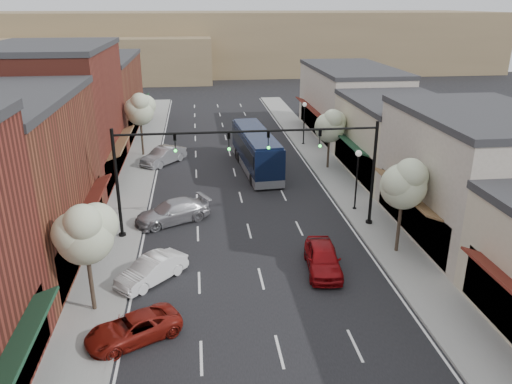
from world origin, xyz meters
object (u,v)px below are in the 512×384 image
object	(u,v)px
tree_left_near	(85,232)
tree_left_far	(140,109)
signal_mast_right	(338,160)
lamp_post_near	(357,170)
tree_right_far	(330,125)
red_hatchback	(323,258)
parked_car_c	(172,212)
parked_car_a	(133,329)
signal_mast_left	(156,166)
parked_car_e	(164,156)
parked_car_b	(152,270)
lamp_post_far	(304,116)
tree_right_near	(405,182)
coach_bus	(256,150)

from	to	relation	value
tree_left_near	tree_left_far	distance (m)	26.00
signal_mast_right	lamp_post_near	xyz separation A→B (m)	(2.18, 2.50, -1.62)
tree_right_far	lamp_post_near	distance (m)	9.51
red_hatchback	parked_car_c	world-z (taller)	red_hatchback
tree_left_far	parked_car_a	world-z (taller)	tree_left_far
signal_mast_left	tree_right_far	bearing A→B (deg)	40.54
parked_car_e	signal_mast_left	bearing A→B (deg)	-49.69
parked_car_e	lamp_post_near	bearing A→B (deg)	-4.03
parked_car_e	tree_left_far	bearing A→B (deg)	164.68
parked_car_b	red_hatchback	bearing A→B (deg)	44.38
signal_mast_right	red_hatchback	size ratio (longest dim) A/B	1.85
red_hatchback	parked_car_b	distance (m)	9.23
lamp_post_far	parked_car_c	world-z (taller)	lamp_post_far
red_hatchback	parked_car_a	bearing A→B (deg)	-146.84
tree_right_near	parked_car_a	bearing A→B (deg)	-156.32
tree_left_far	parked_car_e	world-z (taller)	tree_left_far
coach_bus	parked_car_b	size ratio (longest dim) A/B	2.77
signal_mast_right	lamp_post_far	distance (m)	20.19
tree_right_near	lamp_post_far	distance (m)	24.11
tree_left_far	red_hatchback	bearing A→B (deg)	-63.45
lamp_post_near	parked_car_c	world-z (taller)	lamp_post_near
parked_car_b	parked_car_c	world-z (taller)	parked_car_c
tree_right_near	coach_bus	size ratio (longest dim) A/B	0.53
signal_mast_left	red_hatchback	distance (m)	11.31
tree_right_near	parked_car_a	world-z (taller)	tree_right_near
signal_mast_left	tree_left_near	world-z (taller)	signal_mast_left
tree_left_far	parked_car_c	xyz separation A→B (m)	(3.31, -15.91, -3.87)
signal_mast_right	coach_bus	size ratio (longest dim) A/B	0.73
tree_right_near	parked_car_b	size ratio (longest dim) A/B	1.45
tree_left_far	coach_bus	world-z (taller)	tree_left_far
lamp_post_far	parked_car_b	bearing A→B (deg)	-117.96
tree_left_near	coach_bus	size ratio (longest dim) A/B	0.50
tree_left_near	coach_bus	distance (m)	23.14
tree_left_far	parked_car_b	xyz separation A→B (m)	(2.49, -23.48, -3.93)
lamp_post_near	parked_car_a	size ratio (longest dim) A/B	1.07
signal_mast_right	signal_mast_left	distance (m)	11.24
signal_mast_left	lamp_post_far	distance (m)	24.14
lamp_post_far	signal_mast_right	bearing A→B (deg)	-96.22
lamp_post_near	signal_mast_right	bearing A→B (deg)	-131.05
red_hatchback	parked_car_b	size ratio (longest dim) A/B	1.08
signal_mast_right	parked_car_b	world-z (taller)	signal_mast_right
signal_mast_left	lamp_post_near	bearing A→B (deg)	10.56
tree_right_near	signal_mast_right	bearing A→B (deg)	123.91
tree_left_far	lamp_post_near	world-z (taller)	tree_left_far
tree_right_near	parked_car_b	world-z (taller)	tree_right_near
coach_bus	parked_car_e	xyz separation A→B (m)	(-8.16, 2.61, -1.01)
tree_left_near	parked_car_b	size ratio (longest dim) A/B	1.39
tree_left_near	lamp_post_near	distance (m)	19.25
signal_mast_right	tree_right_near	size ratio (longest dim) A/B	1.38
coach_bus	tree_right_far	bearing A→B (deg)	-10.11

